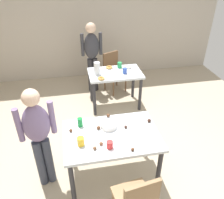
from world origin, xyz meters
TOP-DOWN VIEW (x-y plane):
  - ground_plane at (0.00, 0.00)m, footprint 6.40×6.40m
  - wall_back at (0.00, 3.20)m, footprint 6.40×0.10m
  - dining_table_near at (-0.07, -0.13)m, footprint 1.21×0.82m
  - dining_table_far at (0.34, 1.63)m, footprint 1.02×0.63m
  - chair_far_table at (0.43, 2.29)m, footprint 0.53×0.53m
  - person_girl_near at (-0.96, -0.07)m, footprint 0.45×0.27m
  - person_adult_far at (-0.02, 2.33)m, footprint 0.45×0.21m
  - mixing_bowl at (-0.08, 0.02)m, footprint 0.21×0.21m
  - soda_can at (-0.45, 0.11)m, footprint 0.07×0.07m
  - fork_near at (0.24, -0.09)m, footprint 0.17×0.02m
  - cup_near_0 at (-0.14, -0.36)m, footprint 0.08×0.08m
  - cup_near_1 at (-0.47, -0.25)m, footprint 0.08×0.08m
  - cake_ball_0 at (0.11, -0.46)m, footprint 0.04×0.04m
  - cake_ball_1 at (-0.32, -0.36)m, footprint 0.04×0.04m
  - cake_ball_2 at (-0.23, -0.30)m, footprint 0.04×0.04m
  - cake_ball_3 at (-0.05, 0.24)m, footprint 0.05×0.05m
  - cake_ball_4 at (-0.58, 0.02)m, footprint 0.04×0.04m
  - cake_ball_5 at (-0.22, -0.00)m, footprint 0.05×0.05m
  - cake_ball_6 at (0.48, 0.02)m, footprint 0.05×0.05m
  - cake_ball_7 at (0.13, -0.04)m, footprint 0.04×0.04m
  - pitcher_far at (-0.01, 1.62)m, footprint 0.11×0.11m
  - cup_far_0 at (0.47, 1.83)m, footprint 0.09×0.09m
  - cup_far_1 at (0.51, 1.55)m, footprint 0.08×0.08m
  - donut_far_0 at (0.26, 1.83)m, footprint 0.13×0.13m
  - donut_far_1 at (0.64, 1.78)m, footprint 0.12×0.12m
  - donut_far_2 at (0.03, 1.39)m, footprint 0.13×0.13m

SIDE VIEW (x-z plane):
  - ground_plane at x=0.00m, z-range 0.00..0.00m
  - chair_far_table at x=0.43m, z-range 0.06..0.93m
  - dining_table_far at x=0.34m, z-range 0.25..1.00m
  - dining_table_near at x=-0.07m, z-range 0.28..1.03m
  - fork_near at x=0.24m, z-range 0.75..0.76m
  - donut_far_1 at x=0.64m, z-range 0.75..0.79m
  - donut_far_2 at x=0.03m, z-range 0.75..0.79m
  - donut_far_0 at x=0.26m, z-range 0.75..0.79m
  - cake_ball_7 at x=0.13m, z-range 0.75..0.79m
  - cake_ball_0 at x=0.11m, z-range 0.75..0.79m
  - cake_ball_4 at x=-0.58m, z-range 0.75..0.79m
  - cake_ball_1 at x=-0.32m, z-range 0.75..0.79m
  - cake_ball_2 at x=-0.23m, z-range 0.75..0.79m
  - cake_ball_3 at x=-0.05m, z-range 0.75..0.80m
  - cake_ball_5 at x=-0.22m, z-range 0.75..0.80m
  - cake_ball_6 at x=0.48m, z-range 0.75..0.80m
  - mixing_bowl at x=-0.08m, z-range 0.75..0.81m
  - cup_near_0 at x=-0.14m, z-range 0.75..0.84m
  - cup_far_1 at x=0.51m, z-range 0.75..0.85m
  - cup_far_0 at x=0.47m, z-range 0.75..0.86m
  - cup_near_1 at x=-0.47m, z-range 0.75..0.86m
  - soda_can at x=-0.45m, z-range 0.75..0.87m
  - pitcher_far at x=-0.01m, z-range 0.75..0.99m
  - person_girl_near at x=-0.96m, z-range 0.14..1.61m
  - person_adult_far at x=-0.02m, z-range 0.15..1.69m
  - wall_back at x=0.00m, z-range 0.00..2.60m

